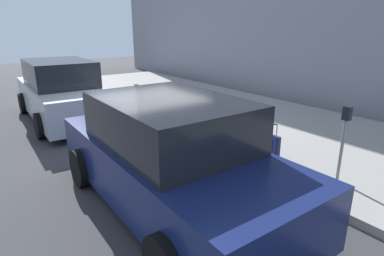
{
  "coord_description": "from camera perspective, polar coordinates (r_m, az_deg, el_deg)",
  "views": [
    {
      "loc": [
        -7.24,
        3.92,
        2.57
      ],
      "look_at": [
        -2.19,
        0.2,
        0.56
      ],
      "focal_mm": 29.42,
      "sensor_mm": 36.0,
      "label": 1
    }
  ],
  "objects": [
    {
      "name": "ground_plane",
      "position": [
        8.62,
        -7.54,
        0.3
      ],
      "size": [
        40.0,
        40.0,
        0.0
      ],
      "primitive_type": "plane",
      "color": "#333335"
    },
    {
      "name": "sidewalk_curb",
      "position": [
        9.99,
        5.07,
        3.24
      ],
      "size": [
        18.0,
        5.0,
        0.14
      ],
      "primitive_type": "cube",
      "color": "gray",
      "rests_on": "ground_plane"
    },
    {
      "name": "suitcase_navy_0",
      "position": [
        6.15,
        13.23,
        -3.42
      ],
      "size": [
        0.51,
        0.23,
        0.77
      ],
      "color": "navy",
      "rests_on": "sidewalk_curb"
    },
    {
      "name": "suitcase_olive_1",
      "position": [
        6.52,
        10.02,
        -0.69
      ],
      "size": [
        0.48,
        0.19,
        1.02
      ],
      "color": "#59601E",
      "rests_on": "sidewalk_curb"
    },
    {
      "name": "suitcase_maroon_2",
      "position": [
        6.81,
        6.33,
        0.18
      ],
      "size": [
        0.41,
        0.25,
        0.82
      ],
      "color": "maroon",
      "rests_on": "sidewalk_curb"
    },
    {
      "name": "suitcase_red_3",
      "position": [
        7.18,
        3.86,
        0.75
      ],
      "size": [
        0.4,
        0.27,
        0.87
      ],
      "color": "red",
      "rests_on": "sidewalk_curb"
    },
    {
      "name": "suitcase_black_4",
      "position": [
        7.54,
        1.42,
        1.56
      ],
      "size": [
        0.42,
        0.26,
        0.94
      ],
      "color": "black",
      "rests_on": "sidewalk_curb"
    },
    {
      "name": "suitcase_teal_5",
      "position": [
        8.0,
        -0.57,
        2.58
      ],
      "size": [
        0.52,
        0.29,
        0.88
      ],
      "color": "#0F606B",
      "rests_on": "sidewalk_curb"
    },
    {
      "name": "suitcase_silver_6",
      "position": [
        8.37,
        -3.19,
        3.2
      ],
      "size": [
        0.39,
        0.24,
        0.97
      ],
      "color": "#9EA0A8",
      "rests_on": "sidewalk_curb"
    },
    {
      "name": "suitcase_navy_7",
      "position": [
        8.81,
        -5.1,
        3.46
      ],
      "size": [
        0.51,
        0.25,
        0.74
      ],
      "color": "navy",
      "rests_on": "sidewalk_curb"
    },
    {
      "name": "fire_hydrant",
      "position": [
        9.55,
        -7.54,
        5.28
      ],
      "size": [
        0.39,
        0.21,
        0.74
      ],
      "color": "#99999E",
      "rests_on": "sidewalk_curb"
    },
    {
      "name": "bollard_post",
      "position": [
        10.01,
        -9.98,
        5.73
      ],
      "size": [
        0.14,
        0.14,
        0.77
      ],
      "primitive_type": "cylinder",
      "color": "brown",
      "rests_on": "sidewalk_curb"
    },
    {
      "name": "parking_meter",
      "position": [
        5.52,
        25.85,
        -0.92
      ],
      "size": [
        0.12,
        0.09,
        1.27
      ],
      "color": "slate",
      "rests_on": "sidewalk_curb"
    },
    {
      "name": "parked_car_navy_0",
      "position": [
        4.61,
        -3.98,
        -5.26
      ],
      "size": [
        4.48,
        2.09,
        1.64
      ],
      "color": "#141E4C",
      "rests_on": "ground_plane"
    },
    {
      "name": "parked_car_silver_1",
      "position": [
        9.76,
        -22.52,
        5.94
      ],
      "size": [
        4.66,
        2.07,
        1.7
      ],
      "color": "#B2B5BA",
      "rests_on": "ground_plane"
    }
  ]
}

